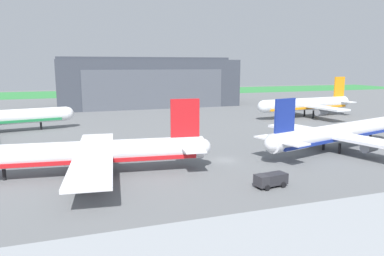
% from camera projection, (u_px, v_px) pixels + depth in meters
% --- Properties ---
extents(ground_plane, '(440.00, 440.00, 0.00)m').
position_uv_depth(ground_plane, '(225.00, 160.00, 69.26)').
color(ground_plane, slate).
extents(grass_field_strip, '(440.00, 56.00, 0.08)m').
position_uv_depth(grass_field_strip, '(114.00, 93.00, 234.15)').
color(grass_field_strip, '#338741').
rests_on(grass_field_strip, ground_plane).
extents(maintenance_hangar, '(76.28, 33.13, 21.38)m').
position_uv_depth(maintenance_hangar, '(147.00, 82.00, 162.14)').
color(maintenance_hangar, '#383D47').
rests_on(maintenance_hangar, ground_plane).
extents(airliner_near_right, '(41.66, 35.38, 12.38)m').
position_uv_depth(airliner_near_right, '(89.00, 153.00, 59.42)').
color(airliner_near_right, silver).
rests_on(airliner_near_right, ground_plane).
extents(airliner_near_left, '(40.91, 32.44, 12.02)m').
position_uv_depth(airliner_near_left, '(337.00, 133.00, 76.16)').
color(airliner_near_left, white).
rests_on(airliner_near_left, ground_plane).
extents(airliner_far_right, '(39.13, 32.28, 13.82)m').
position_uv_depth(airliner_far_right, '(306.00, 105.00, 124.72)').
color(airliner_far_right, silver).
rests_on(airliner_far_right, ground_plane).
extents(fuel_bowser, '(5.26, 3.05, 2.05)m').
position_uv_depth(fuel_bowser, '(271.00, 179.00, 53.91)').
color(fuel_bowser, '#2D2D33').
rests_on(fuel_bowser, ground_plane).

